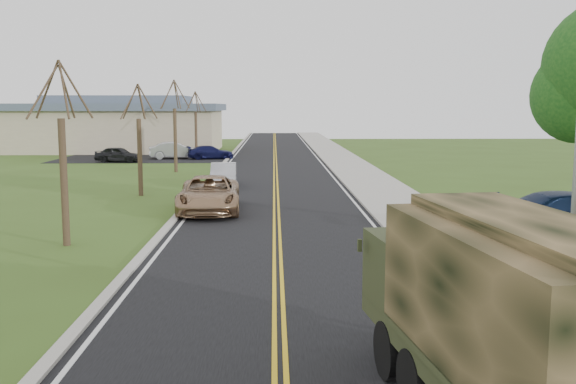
{
  "coord_description": "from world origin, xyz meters",
  "views": [
    {
      "loc": [
        -0.1,
        -11.05,
        4.59
      ],
      "look_at": [
        0.36,
        9.77,
        1.8
      ],
      "focal_mm": 40.0,
      "sensor_mm": 36.0,
      "label": 1
    }
  ],
  "objects_px": {
    "sedan_silver": "(224,175)",
    "pickup_navy": "(576,215)",
    "military_truck": "(504,308)",
    "suv_champagne": "(209,194)"
  },
  "relations": [
    {
      "from": "suv_champagne",
      "to": "sedan_silver",
      "type": "distance_m",
      "value": 8.95
    },
    {
      "from": "military_truck",
      "to": "sedan_silver",
      "type": "bearing_deg",
      "value": 94.74
    },
    {
      "from": "suv_champagne",
      "to": "sedan_silver",
      "type": "xyz_separation_m",
      "value": [
        -0.06,
        8.94,
        -0.11
      ]
    },
    {
      "from": "suv_champagne",
      "to": "sedan_silver",
      "type": "relative_size",
      "value": 1.37
    },
    {
      "from": "sedan_silver",
      "to": "pickup_navy",
      "type": "bearing_deg",
      "value": -50.46
    },
    {
      "from": "sedan_silver",
      "to": "pickup_navy",
      "type": "distance_m",
      "value": 19.99
    },
    {
      "from": "military_truck",
      "to": "suv_champagne",
      "type": "height_order",
      "value": "military_truck"
    },
    {
      "from": "sedan_silver",
      "to": "suv_champagne",
      "type": "bearing_deg",
      "value": -92.54
    },
    {
      "from": "sedan_silver",
      "to": "pickup_navy",
      "type": "height_order",
      "value": "pickup_navy"
    },
    {
      "from": "suv_champagne",
      "to": "pickup_navy",
      "type": "distance_m",
      "value": 14.63
    }
  ]
}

